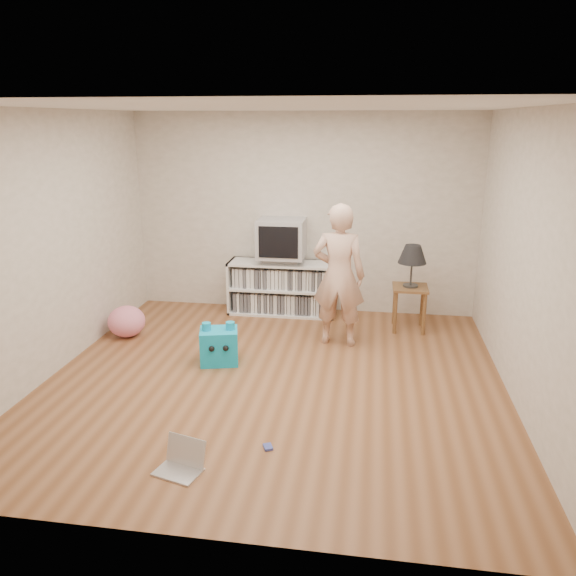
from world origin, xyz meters
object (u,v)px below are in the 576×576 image
(media_unit, at_px, (282,287))
(dvd_deck, at_px, (282,260))
(side_table, at_px, (410,297))
(crt_tv, at_px, (282,238))
(person, at_px, (339,275))
(laptop, at_px, (182,461))
(plush_blue, at_px, (219,346))
(table_lamp, at_px, (412,255))
(plush_pink, at_px, (127,321))

(media_unit, distance_m, dvd_deck, 0.39)
(media_unit, xyz_separation_m, side_table, (1.64, -0.39, 0.07))
(dvd_deck, distance_m, crt_tv, 0.29)
(person, relative_size, laptop, 4.22)
(media_unit, distance_m, plush_blue, 1.76)
(crt_tv, bearing_deg, laptop, -92.53)
(plush_blue, bearing_deg, side_table, 18.84)
(person, relative_size, plush_blue, 3.56)
(laptop, bearing_deg, table_lamp, 76.38)
(plush_blue, bearing_deg, dvd_deck, 62.68)
(dvd_deck, xyz_separation_m, table_lamp, (1.64, -0.37, 0.21))
(dvd_deck, distance_m, laptop, 3.66)
(laptop, relative_size, plush_pink, 0.88)
(person, bearing_deg, side_table, -140.47)
(dvd_deck, bearing_deg, media_unit, 90.00)
(side_table, relative_size, plush_pink, 1.26)
(crt_tv, height_order, plush_blue, crt_tv)
(person, bearing_deg, plush_blue, 36.10)
(laptop, distance_m, plush_blue, 1.91)
(table_lamp, relative_size, person, 0.32)
(dvd_deck, relative_size, crt_tv, 0.75)
(side_table, xyz_separation_m, person, (-0.84, -0.59, 0.40))
(laptop, bearing_deg, side_table, 76.38)
(dvd_deck, xyz_separation_m, laptop, (-0.16, -3.59, -0.67))
(side_table, relative_size, person, 0.34)
(person, height_order, plush_blue, person)
(dvd_deck, xyz_separation_m, side_table, (1.64, -0.37, -0.32))
(table_lamp, distance_m, person, 1.03)
(dvd_deck, distance_m, plush_pink, 2.10)
(dvd_deck, height_order, person, person)
(dvd_deck, xyz_separation_m, plush_blue, (-0.39, -1.70, -0.54))
(media_unit, relative_size, laptop, 3.62)
(dvd_deck, relative_size, person, 0.28)
(crt_tv, relative_size, side_table, 1.09)
(side_table, xyz_separation_m, plush_pink, (-3.34, -0.75, -0.23))
(dvd_deck, height_order, laptop, dvd_deck)
(table_lamp, bearing_deg, plush_blue, -146.94)
(dvd_deck, bearing_deg, side_table, -12.69)
(crt_tv, height_order, laptop, crt_tv)
(crt_tv, height_order, table_lamp, crt_tv)
(dvd_deck, height_order, table_lamp, table_lamp)
(media_unit, relative_size, dvd_deck, 3.11)
(person, height_order, laptop, person)
(crt_tv, relative_size, person, 0.37)
(laptop, bearing_deg, person, 85.46)
(laptop, xyz_separation_m, plush_blue, (-0.24, 1.89, 0.13))
(crt_tv, bearing_deg, plush_blue, -103.12)
(side_table, height_order, plush_blue, side_table)
(side_table, distance_m, plush_pink, 3.43)
(table_lamp, xyz_separation_m, person, (-0.84, -0.59, -0.13))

